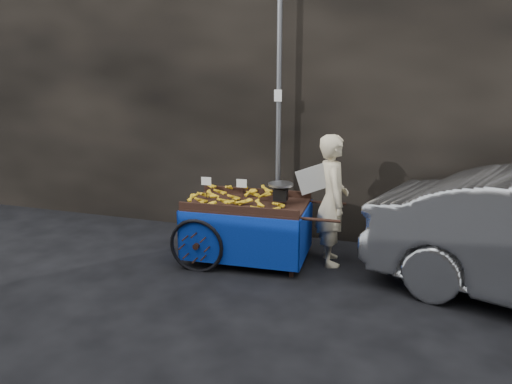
% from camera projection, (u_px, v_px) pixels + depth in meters
% --- Properties ---
extents(ground, '(80.00, 80.00, 0.00)m').
position_uv_depth(ground, '(234.00, 267.00, 7.29)').
color(ground, black).
rests_on(ground, ground).
extents(building_wall, '(13.50, 2.00, 5.00)m').
position_uv_depth(building_wall, '(303.00, 85.00, 8.93)').
color(building_wall, black).
rests_on(building_wall, ground).
extents(street_pole, '(0.12, 0.10, 4.00)m').
position_uv_depth(street_pole, '(279.00, 121.00, 7.88)').
color(street_pole, slate).
rests_on(street_pole, ground).
extents(banana_cart, '(2.45, 1.27, 1.30)m').
position_uv_depth(banana_cart, '(244.00, 209.00, 7.37)').
color(banana_cart, black).
rests_on(banana_cart, ground).
extents(vendor, '(0.85, 0.81, 1.92)m').
position_uv_depth(vendor, '(332.00, 200.00, 7.23)').
color(vendor, beige).
rests_on(vendor, ground).
extents(plastic_bag, '(0.27, 0.22, 0.25)m').
position_uv_depth(plastic_bag, '(295.00, 253.00, 7.50)').
color(plastic_bag, blue).
rests_on(plastic_bag, ground).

